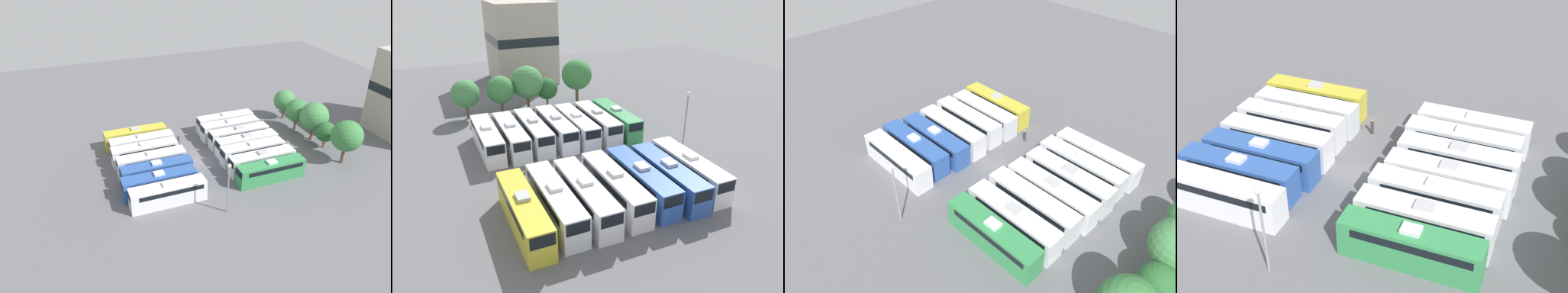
% 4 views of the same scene
% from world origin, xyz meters
% --- Properties ---
extents(ground_plane, '(131.55, 131.55, 0.00)m').
position_xyz_m(ground_plane, '(0.00, 0.00, 0.00)').
color(ground_plane, slate).
extents(bus_0, '(2.55, 11.73, 3.74)m').
position_xyz_m(bus_0, '(-9.76, -9.28, 1.86)').
color(bus_0, gold).
rests_on(bus_0, ground_plane).
extents(bus_1, '(2.55, 11.73, 3.74)m').
position_xyz_m(bus_1, '(-6.49, -8.85, 1.86)').
color(bus_1, silver).
rests_on(bus_1, ground_plane).
extents(bus_2, '(2.55, 11.73, 3.74)m').
position_xyz_m(bus_2, '(-3.37, -9.07, 1.86)').
color(bus_2, silver).
rests_on(bus_2, ground_plane).
extents(bus_3, '(2.55, 11.73, 3.74)m').
position_xyz_m(bus_3, '(0.11, -8.78, 1.86)').
color(bus_3, silver).
rests_on(bus_3, ground_plane).
extents(bus_4, '(2.55, 11.73, 3.74)m').
position_xyz_m(bus_4, '(3.32, -8.73, 1.86)').
color(bus_4, '#2D56A8').
rests_on(bus_4, ground_plane).
extents(bus_5, '(2.55, 11.73, 3.74)m').
position_xyz_m(bus_5, '(6.44, -9.21, 1.86)').
color(bus_5, '#2D56A8').
rests_on(bus_5, ground_plane).
extents(bus_6, '(2.55, 11.73, 3.74)m').
position_xyz_m(bus_6, '(9.62, -8.78, 1.86)').
color(bus_6, white).
rests_on(bus_6, ground_plane).
extents(bus_7, '(2.55, 11.73, 3.74)m').
position_xyz_m(bus_7, '(-9.61, 9.31, 1.86)').
color(bus_7, white).
rests_on(bus_7, ground_plane).
extents(bus_8, '(2.55, 11.73, 3.74)m').
position_xyz_m(bus_8, '(-6.46, 8.97, 1.86)').
color(bus_8, silver).
rests_on(bus_8, ground_plane).
extents(bus_9, '(2.55, 11.73, 3.74)m').
position_xyz_m(bus_9, '(-3.23, 9.28, 1.86)').
color(bus_9, silver).
rests_on(bus_9, ground_plane).
extents(bus_10, '(2.55, 11.73, 3.74)m').
position_xyz_m(bus_10, '(0.13, 9.23, 1.86)').
color(bus_10, white).
rests_on(bus_10, ground_plane).
extents(bus_11, '(2.55, 11.73, 3.74)m').
position_xyz_m(bus_11, '(3.14, 8.84, 1.86)').
color(bus_11, silver).
rests_on(bus_11, ground_plane).
extents(bus_12, '(2.55, 11.73, 3.74)m').
position_xyz_m(bus_12, '(6.48, 8.87, 1.86)').
color(bus_12, silver).
rests_on(bus_12, ground_plane).
extents(bus_13, '(2.55, 11.73, 3.74)m').
position_xyz_m(bus_13, '(9.60, 8.78, 1.86)').
color(bus_13, '#338C4C').
rests_on(bus_13, ground_plane).
extents(worker_person, '(0.36, 0.36, 1.79)m').
position_xyz_m(worker_person, '(-7.67, -1.47, 0.83)').
color(worker_person, '#333338').
rests_on(worker_person, ground_plane).
extents(light_pole, '(0.60, 0.60, 8.30)m').
position_xyz_m(light_pole, '(14.53, -1.32, 5.58)').
color(light_pole, gray).
rests_on(light_pole, ground_plane).
extents(tree_3, '(3.82, 3.82, 5.26)m').
position_xyz_m(tree_3, '(3.70, 23.78, 3.34)').
color(tree_3, brown).
rests_on(tree_3, ground_plane).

